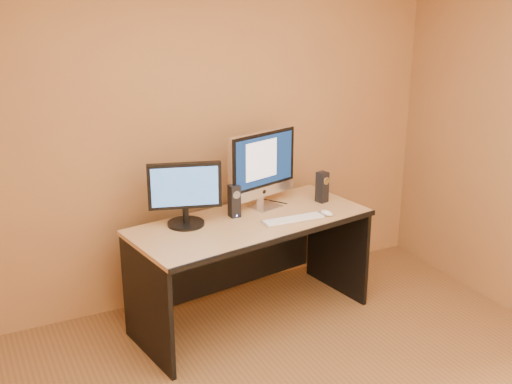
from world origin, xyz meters
The scene contains 10 objects.
walls centered at (0.00, 0.00, 1.30)m, with size 4.00×4.00×2.60m, color olive, non-canonical shape.
desk centered at (0.20, 1.42, 0.39)m, with size 1.68×0.73×0.78m, color tan, non-canonical shape.
imac centered at (0.40, 1.61, 1.06)m, with size 0.60×0.22×0.58m, color silver, non-canonical shape.
second_monitor centered at (-0.24, 1.54, 1.00)m, with size 0.50×0.25×0.44m, color black, non-canonical shape.
speaker_left centered at (0.13, 1.54, 0.89)m, with size 0.07×0.08×0.23m, color black, non-canonical shape.
speaker_right centered at (0.84, 1.53, 0.89)m, with size 0.07×0.08×0.23m, color black, non-canonical shape.
keyboard centered at (0.46, 1.28, 0.79)m, with size 0.45×0.12×0.02m, color silver.
mouse centered at (0.72, 1.27, 0.80)m, with size 0.06×0.11×0.04m, color white.
cable_a centered at (0.52, 1.69, 0.78)m, with size 0.01×0.01×0.23m, color black.
cable_b centered at (0.43, 1.72, 0.78)m, with size 0.01×0.01×0.19m, color black.
Camera 1 is at (-1.63, -2.30, 2.41)m, focal length 45.00 mm.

